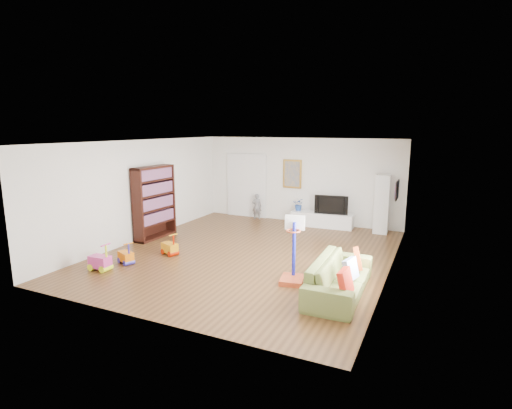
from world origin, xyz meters
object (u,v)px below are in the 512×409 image
at_px(media_console, 322,220).
at_px(bookshelf, 154,202).
at_px(sofa, 340,277).
at_px(basketball_hoop, 293,250).

distance_m(media_console, bookshelf, 5.05).
bearing_deg(sofa, bookshelf, 72.51).
xyz_separation_m(bookshelf, sofa, (5.54, -1.63, -0.67)).
bearing_deg(media_console, bookshelf, -143.04).
bearing_deg(sofa, media_console, 18.19).
height_order(bookshelf, basketball_hoop, bookshelf).
bearing_deg(basketball_hoop, bookshelf, 151.38).
bearing_deg(sofa, basketball_hoop, 81.30).
height_order(media_console, basketball_hoop, basketball_hoop).
height_order(sofa, basketball_hoop, basketball_hoop).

